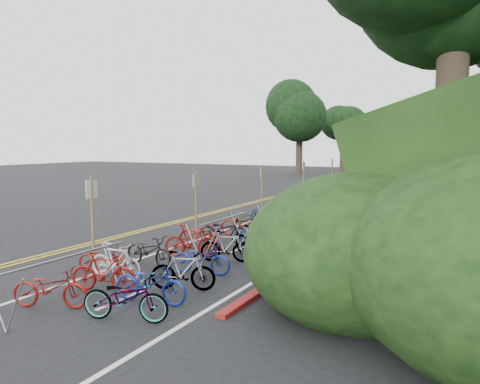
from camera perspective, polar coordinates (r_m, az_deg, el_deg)
name	(u,v)px	position (r m, az deg, el deg)	size (l,w,h in m)	color
ground	(88,264)	(14.75, -18.10, -8.30)	(120.00, 120.00, 0.00)	black
road_markings	(255,218)	(22.53, 1.79, -3.13)	(7.47, 80.00, 0.01)	gold
red_curb	(370,219)	(22.69, 15.56, -3.17)	(0.25, 28.00, 0.10)	maroon
bike_rack_front	(69,269)	(10.84, -20.10, -8.82)	(1.14, 3.29, 1.16)	gray
bike_racks_rest	(321,197)	(24.22, 9.85, -0.55)	(1.14, 23.00, 1.17)	gray
signpost_near	(92,218)	(13.32, -17.56, -3.09)	(0.08, 0.40, 2.68)	brown
signposts_rest	(285,182)	(25.92, 5.50, 1.21)	(0.08, 18.40, 2.50)	brown
bike_front	(102,259)	(13.57, -16.43, -7.81)	(1.47, 0.51, 0.77)	maroon
bike_valet	(222,239)	(15.28, -2.19, -5.70)	(3.46, 14.01, 1.05)	maroon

